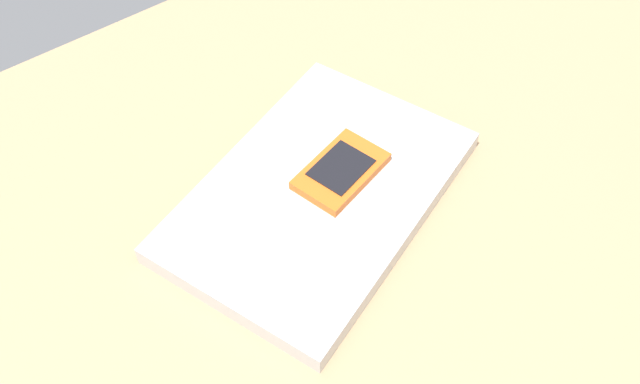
# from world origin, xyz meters

# --- Properties ---
(desk_surface) EXTENTS (1.20, 0.80, 0.03)m
(desk_surface) POSITION_xyz_m (0.00, 0.00, 0.01)
(desk_surface) COLOR tan
(desk_surface) RESTS_ON ground
(laptop_closed) EXTENTS (0.38, 0.31, 0.02)m
(laptop_closed) POSITION_xyz_m (0.07, 0.00, 0.04)
(laptop_closed) COLOR #B7BABC
(laptop_closed) RESTS_ON desk_surface
(cell_phone_on_laptop) EXTENTS (0.11, 0.08, 0.01)m
(cell_phone_on_laptop) POSITION_xyz_m (0.04, 0.00, 0.06)
(cell_phone_on_laptop) COLOR orange
(cell_phone_on_laptop) RESTS_ON laptop_closed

